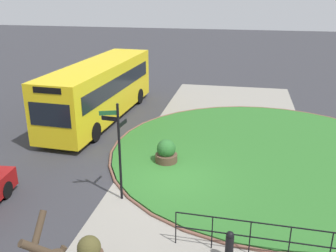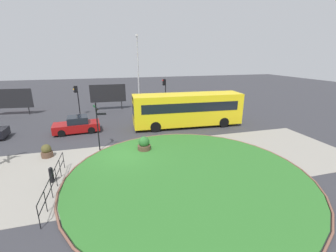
{
  "view_description": "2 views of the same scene",
  "coord_description": "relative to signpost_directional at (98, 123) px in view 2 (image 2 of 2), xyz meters",
  "views": [
    {
      "loc": [
        -13.2,
        -2.58,
        7.28
      ],
      "look_at": [
        3.87,
        0.87,
        0.88
      ],
      "focal_mm": 40.19,
      "sensor_mm": 36.0,
      "label": 1
    },
    {
      "loc": [
        -0.99,
        -15.17,
        6.9
      ],
      "look_at": [
        3.96,
        2.61,
        1.1
      ],
      "focal_mm": 24.12,
      "sensor_mm": 36.0,
      "label": 2
    }
  ],
  "objects": [
    {
      "name": "bollard_foreground",
      "position": [
        -2.58,
        -4.06,
        -1.66
      ],
      "size": [
        0.24,
        0.24,
        0.95
      ],
      "color": "black",
      "rests_on": "ground"
    },
    {
      "name": "billboard_left",
      "position": [
        -10.24,
        13.82,
        -0.17
      ],
      "size": [
        4.96,
        0.61,
        3.15
      ],
      "rotation": [
        0.0,
        0.0,
        -0.09
      ],
      "color": "black",
      "rests_on": "ground"
    },
    {
      "name": "railing_grass_edge",
      "position": [
        -2.25,
        -5.16,
        -1.43
      ],
      "size": [
        0.19,
        5.46,
        1.12
      ],
      "rotation": [
        0.0,
        0.0,
        4.68
      ],
      "color": "black",
      "rests_on": "ground"
    },
    {
      "name": "billboard_right",
      "position": [
        1.04,
        13.51,
        0.0
      ],
      "size": [
        4.51,
        0.24,
        3.33
      ],
      "rotation": [
        0.0,
        0.0,
        -0.02
      ],
      "color": "black",
      "rests_on": "ground"
    },
    {
      "name": "traffic_light_far",
      "position": [
        -2.55,
        11.43,
        0.45
      ],
      "size": [
        0.49,
        0.3,
        3.53
      ],
      "rotation": [
        0.0,
        0.0,
        3.33
      ],
      "color": "black",
      "rests_on": "ground"
    },
    {
      "name": "car_near_lane",
      "position": [
        -2.08,
        4.91,
        -1.46
      ],
      "size": [
        4.2,
        2.19,
        1.51
      ],
      "rotation": [
        0.0,
        0.0,
        3.22
      ],
      "color": "maroon",
      "rests_on": "ground"
    },
    {
      "name": "grass_kerb_ring",
      "position": [
        5.11,
        -5.37,
        -2.09
      ],
      "size": [
        14.52,
        14.52,
        0.11
      ],
      "primitive_type": "torus",
      "color": "brown",
      "rests_on": "ground"
    },
    {
      "name": "signpost_directional",
      "position": [
        0.0,
        0.0,
        0.0
      ],
      "size": [
        0.9,
        0.71,
        3.67
      ],
      "color": "black",
      "rests_on": "ground"
    },
    {
      "name": "sidewalk_paving",
      "position": [
        1.71,
        -3.44,
        -2.14
      ],
      "size": [
        32.0,
        8.16,
        0.02
      ],
      "primitive_type": "cube",
      "color": "gray",
      "rests_on": "ground"
    },
    {
      "name": "grass_island",
      "position": [
        5.11,
        -5.37,
        -2.1
      ],
      "size": [
        14.21,
        14.21,
        0.1
      ],
      "primitive_type": "cylinder",
      "color": "#2D6B28",
      "rests_on": "ground"
    },
    {
      "name": "ground",
      "position": [
        1.71,
        -1.52,
        -2.15
      ],
      "size": [
        120.0,
        120.0,
        0.0
      ],
      "primitive_type": "plane",
      "color": "#333338"
    },
    {
      "name": "planter_near_signpost",
      "position": [
        3.21,
        -1.05,
        -1.64
      ],
      "size": [
        0.97,
        0.97,
        1.13
      ],
      "color": "brown",
      "rests_on": "ground"
    },
    {
      "name": "planter_kerbside",
      "position": [
        -3.61,
        -0.3,
        -1.72
      ],
      "size": [
        0.77,
        0.77,
        0.95
      ],
      "color": "brown",
      "rests_on": "ground"
    },
    {
      "name": "traffic_light_near",
      "position": [
        7.96,
        10.94,
        0.83
      ],
      "size": [
        0.49,
        0.3,
        4.08
      ],
      "rotation": [
        0.0,
        0.0,
        3.33
      ],
      "color": "black",
      "rests_on": "ground"
    },
    {
      "name": "bus_yellow",
      "position": [
        8.5,
        3.97,
        -0.38
      ],
      "size": [
        10.91,
        3.12,
        3.28
      ],
      "rotation": [
        0.0,
        0.0,
        3.08
      ],
      "color": "yellow",
      "rests_on": "ground"
    },
    {
      "name": "lamppost_tall",
      "position": [
        4.78,
        11.49,
        2.77
      ],
      "size": [
        0.32,
        0.32,
        9.24
      ],
      "color": "#B7B7BC",
      "rests_on": "ground"
    }
  ]
}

